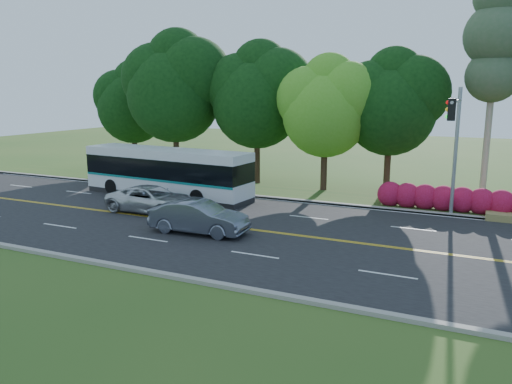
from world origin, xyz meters
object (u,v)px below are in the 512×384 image
at_px(traffic_signal, 455,134).
at_px(sedan, 199,217).
at_px(suv, 152,199).
at_px(transit_bus, 166,173).

bearing_deg(traffic_signal, sedan, -147.08).
bearing_deg(suv, sedan, -118.21).
height_order(traffic_signal, suv, traffic_signal).
bearing_deg(sedan, transit_bus, 41.26).
bearing_deg(traffic_signal, transit_bus, -178.52).
relative_size(traffic_signal, sedan, 1.45).
height_order(sedan, suv, sedan).
bearing_deg(suv, transit_bus, 24.83).
bearing_deg(sedan, suv, 57.89).
distance_m(traffic_signal, transit_bus, 17.55).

